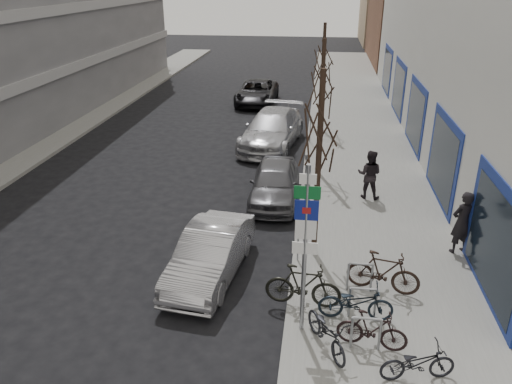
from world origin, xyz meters
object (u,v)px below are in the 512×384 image
(meter_back, at_px, (310,127))
(bike_mid_inner, at_px, (303,285))
(meter_mid, at_px, (306,167))
(bike_far_inner, at_px, (383,272))
(bike_rack, at_px, (363,299))
(bike_near_right, at_px, (372,329))
(bike_mid_curb, at_px, (356,300))
(lane_car, at_px, (257,92))
(tree_mid, at_px, (323,76))
(highway_sign_pole, at_px, (305,241))
(bike_far_curb, at_px, (418,360))
(parked_car_mid, at_px, (275,182))
(tree_near, at_px, (321,122))
(pedestrian_far, at_px, (369,174))
(parked_car_front, at_px, (210,254))
(bike_near_left, at_px, (327,329))
(meter_front, at_px, (298,236))
(parked_car_back, at_px, (272,129))
(tree_far, at_px, (324,52))
(pedestrian_near, at_px, (462,223))

(meter_back, bearing_deg, bike_mid_inner, -89.00)
(meter_mid, height_order, bike_far_inner, meter_mid)
(meter_mid, xyz_separation_m, meter_back, (0.00, 5.50, 0.00))
(bike_rack, xyz_separation_m, bike_far_inner, (0.59, 1.18, 0.06))
(bike_near_right, distance_m, bike_mid_curb, 1.00)
(lane_car, bearing_deg, tree_mid, -70.87)
(highway_sign_pole, xyz_separation_m, bike_near_right, (1.54, -0.42, -1.84))
(meter_back, xyz_separation_m, bike_far_curb, (2.62, -15.27, -0.29))
(bike_near_right, distance_m, parked_car_mid, 8.28)
(tree_near, bearing_deg, bike_far_inner, -43.99)
(bike_far_curb, height_order, pedestrian_far, pedestrian_far)
(parked_car_front, bearing_deg, bike_rack, -13.92)
(bike_near_left, bearing_deg, bike_near_right, -18.93)
(meter_front, height_order, pedestrian_far, pedestrian_far)
(highway_sign_pole, relative_size, parked_car_back, 0.73)
(lane_car, bearing_deg, pedestrian_far, -67.08)
(lane_car, height_order, pedestrian_far, pedestrian_far)
(tree_far, bearing_deg, pedestrian_far, -78.07)
(bike_near_right, bearing_deg, bike_mid_curb, 27.06)
(bike_far_curb, relative_size, parked_car_mid, 0.37)
(parked_car_front, bearing_deg, tree_near, 33.14)
(bike_far_inner, bearing_deg, tree_near, 58.42)
(tree_near, distance_m, pedestrian_near, 5.19)
(highway_sign_pole, distance_m, tree_mid, 10.15)
(bike_mid_curb, bearing_deg, tree_far, 3.38)
(tree_near, xyz_separation_m, meter_back, (-0.45, 10.50, -3.19))
(bike_near_right, bearing_deg, lane_car, 23.21)
(bike_rack, bearing_deg, parked_car_front, 159.23)
(meter_front, relative_size, bike_mid_curb, 0.72)
(highway_sign_pole, distance_m, pedestrian_near, 6.16)
(parked_car_mid, bearing_deg, bike_mid_inner, -79.34)
(meter_front, distance_m, bike_far_inner, 2.56)
(tree_far, xyz_separation_m, meter_front, (-0.45, -13.50, -3.19))
(parked_car_front, bearing_deg, bike_mid_inner, -18.48)
(tree_near, bearing_deg, pedestrian_near, 7.94)
(parked_car_mid, height_order, pedestrian_near, pedestrian_near)
(bike_near_left, bearing_deg, highway_sign_pole, 106.05)
(tree_near, bearing_deg, bike_far_curb, -65.52)
(meter_mid, height_order, parked_car_back, parked_car_back)
(tree_far, xyz_separation_m, bike_near_right, (1.34, -16.93, -3.48))
(highway_sign_pole, xyz_separation_m, bike_rack, (1.40, 0.61, -1.80))
(bike_near_right, height_order, pedestrian_near, pedestrian_near)
(bike_mid_curb, xyz_separation_m, lane_car, (-5.14, 21.65, 0.03))
(bike_mid_curb, xyz_separation_m, bike_far_inner, (0.75, 1.26, 0.03))
(tree_mid, xyz_separation_m, bike_far_curb, (2.17, -11.27, -3.48))
(tree_mid, distance_m, pedestrian_far, 4.23)
(meter_mid, xyz_separation_m, bike_far_inner, (2.24, -6.72, -0.20))
(bike_near_left, xyz_separation_m, bike_near_right, (0.97, 0.16, -0.04))
(highway_sign_pole, height_order, bike_rack, highway_sign_pole)
(parked_car_back, bearing_deg, tree_mid, -50.52)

